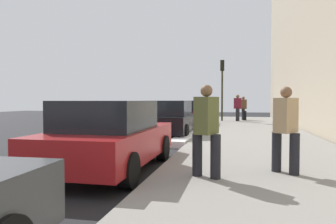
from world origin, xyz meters
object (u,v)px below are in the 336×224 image
(parked_car_maroon, at_px, (190,113))
(pedestrian_burgundy_coat, at_px, (238,107))
(pedestrian_brown_coat, at_px, (243,107))
(traffic_light_pole, at_px, (222,80))
(pedestrian_tan_coat, at_px, (286,127))
(rolling_suitcase, at_px, (245,116))
(pedestrian_olive_coat, at_px, (206,128))
(parked_car_black, at_px, (170,119))
(parked_car_red, at_px, (111,136))

(parked_car_maroon, height_order, pedestrian_burgundy_coat, pedestrian_burgundy_coat)
(pedestrian_brown_coat, height_order, traffic_light_pole, traffic_light_pole)
(parked_car_maroon, relative_size, pedestrian_tan_coat, 2.66)
(pedestrian_burgundy_coat, relative_size, rolling_suitcase, 1.77)
(parked_car_maroon, distance_m, traffic_light_pole, 3.75)
(pedestrian_brown_coat, bearing_deg, traffic_light_pole, 133.01)
(parked_car_maroon, height_order, pedestrian_brown_coat, pedestrian_brown_coat)
(pedestrian_olive_coat, distance_m, rolling_suitcase, 16.61)
(parked_car_black, distance_m, rolling_suitcase, 9.99)
(pedestrian_tan_coat, xyz_separation_m, pedestrian_brown_coat, (16.29, 0.30, 0.01))
(parked_car_black, height_order, pedestrian_olive_coat, pedestrian_olive_coat)
(parked_car_red, bearing_deg, pedestrian_brown_coat, -11.31)
(pedestrian_tan_coat, bearing_deg, parked_car_maroon, 15.90)
(pedestrian_burgundy_coat, relative_size, pedestrian_tan_coat, 1.08)
(parked_car_red, height_order, traffic_light_pole, traffic_light_pole)
(parked_car_red, distance_m, pedestrian_brown_coat, 16.51)
(parked_car_black, distance_m, pedestrian_burgundy_coat, 8.99)
(parked_car_black, xyz_separation_m, pedestrian_tan_coat, (-6.54, -3.58, 0.26))
(rolling_suitcase, bearing_deg, traffic_light_pole, 122.72)
(pedestrian_burgundy_coat, bearing_deg, pedestrian_olive_coat, 177.33)
(parked_car_maroon, bearing_deg, rolling_suitcase, -44.35)
(pedestrian_olive_coat, distance_m, pedestrian_brown_coat, 16.95)
(parked_car_red, xyz_separation_m, traffic_light_pole, (14.86, -1.81, 2.16))
(pedestrian_olive_coat, distance_m, pedestrian_burgundy_coat, 15.69)
(pedestrian_burgundy_coat, bearing_deg, parked_car_red, 169.25)
(pedestrian_olive_coat, relative_size, rolling_suitcase, 1.65)
(pedestrian_brown_coat, xyz_separation_m, traffic_light_pole, (-1.33, 1.42, 1.88))
(parked_car_black, height_order, rolling_suitcase, parked_car_black)
(pedestrian_brown_coat, bearing_deg, pedestrian_burgundy_coat, 162.17)
(pedestrian_tan_coat, distance_m, pedestrian_brown_coat, 16.29)
(pedestrian_olive_coat, relative_size, traffic_light_pole, 0.41)
(pedestrian_olive_coat, bearing_deg, parked_car_maroon, 9.24)
(pedestrian_brown_coat, bearing_deg, pedestrian_tan_coat, -178.94)
(pedestrian_tan_coat, relative_size, pedestrian_brown_coat, 0.98)
(pedestrian_olive_coat, height_order, pedestrian_burgundy_coat, pedestrian_burgundy_coat)
(parked_car_red, height_order, parked_car_maroon, same)
(parked_car_red, xyz_separation_m, parked_car_maroon, (12.40, 0.02, 0.00))
(parked_car_maroon, relative_size, pedestrian_burgundy_coat, 2.46)
(parked_car_maroon, bearing_deg, pedestrian_tan_coat, -164.10)
(pedestrian_olive_coat, relative_size, pedestrian_tan_coat, 1.01)
(parked_car_red, bearing_deg, parked_car_maroon, 0.12)
(pedestrian_brown_coat, bearing_deg, parked_car_black, 161.42)
(pedestrian_burgundy_coat, relative_size, pedestrian_brown_coat, 1.06)
(pedestrian_olive_coat, distance_m, pedestrian_tan_coat, 1.56)
(pedestrian_tan_coat, relative_size, rolling_suitcase, 1.64)
(parked_car_red, height_order, pedestrian_olive_coat, pedestrian_olive_coat)
(parked_car_black, bearing_deg, pedestrian_brown_coat, -18.58)
(parked_car_maroon, bearing_deg, pedestrian_olive_coat, -170.76)
(pedestrian_burgundy_coat, bearing_deg, traffic_light_pole, 94.95)
(pedestrian_olive_coat, xyz_separation_m, pedestrian_brown_coat, (16.91, -1.13, 0.00))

